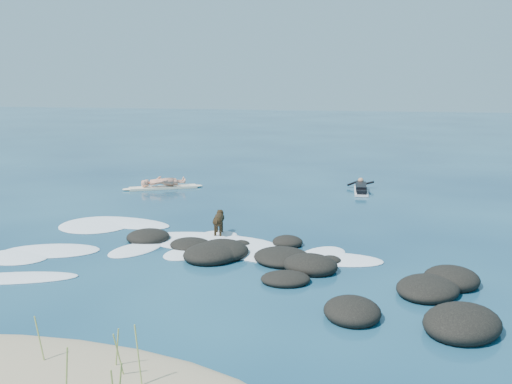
# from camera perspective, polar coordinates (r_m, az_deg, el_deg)

# --- Properties ---
(ground) EXTENTS (160.00, 160.00, 0.00)m
(ground) POSITION_cam_1_polar(r_m,az_deg,el_deg) (16.07, -5.89, -5.66)
(ground) COLOR #0A2642
(ground) RESTS_ON ground
(dune_grass) EXTENTS (3.86, 1.99, 1.22)m
(dune_grass) POSITION_cam_1_polar(r_m,az_deg,el_deg) (9.17, -23.64, -15.68)
(dune_grass) COLOR #95A750
(dune_grass) RESTS_ON ground
(reef_rocks) EXTENTS (11.91, 6.88, 0.61)m
(reef_rocks) POSITION_cam_1_polar(r_m,az_deg,el_deg) (13.93, 4.70, -7.75)
(reef_rocks) COLOR black
(reef_rocks) RESTS_ON ground
(breaking_foam) EXTENTS (12.29, 7.50, 0.12)m
(breaking_foam) POSITION_cam_1_polar(r_m,az_deg,el_deg) (16.59, -11.78, -5.28)
(breaking_foam) COLOR white
(breaking_foam) RESTS_ON ground
(standing_surfer_rig) EXTENTS (3.18, 2.05, 1.99)m
(standing_surfer_rig) POSITION_cam_1_polar(r_m,az_deg,el_deg) (25.08, -9.31, 2.09)
(standing_surfer_rig) COLOR #FFECCB
(standing_surfer_rig) RESTS_ON ground
(paddling_surfer_rig) EXTENTS (1.19, 2.68, 0.46)m
(paddling_surfer_rig) POSITION_cam_1_polar(r_m,az_deg,el_deg) (24.55, 10.46, 0.38)
(paddling_surfer_rig) COLOR silver
(paddling_surfer_rig) RESTS_ON ground
(dog) EXTENTS (0.44, 1.17, 0.75)m
(dog) POSITION_cam_1_polar(r_m,az_deg,el_deg) (17.26, -3.75, -2.77)
(dog) COLOR black
(dog) RESTS_ON ground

